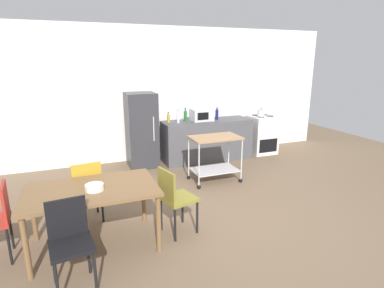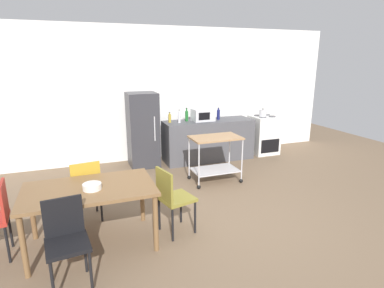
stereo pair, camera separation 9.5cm
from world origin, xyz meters
TOP-DOWN VIEW (x-y plane):
  - ground_plane at (0.00, 0.00)m, footprint 12.00×12.00m
  - back_wall at (0.00, 3.20)m, footprint 8.40×0.12m
  - kitchen_counter at (0.90, 2.60)m, footprint 2.00×0.64m
  - dining_table at (-1.76, -0.04)m, footprint 1.50×0.90m
  - chair_olive at (-0.77, -0.12)m, footprint 0.49×0.49m
  - chair_mustard at (-1.79, 0.59)m, footprint 0.45×0.45m
  - chair_black at (-2.02, -0.68)m, footprint 0.44×0.44m
  - stove_oven at (2.35, 2.62)m, footprint 0.60×0.61m
  - refrigerator at (-0.55, 2.70)m, footprint 0.60×0.63m
  - kitchen_cart at (0.50, 1.35)m, footprint 0.91×0.57m
  - bottle_wine at (0.03, 2.67)m, footprint 0.06×0.06m
  - bottle_soy_sauce at (0.21, 2.56)m, footprint 0.06×0.06m
  - bottle_sparkling_water at (0.42, 2.70)m, footprint 0.07×0.07m
  - microwave at (0.77, 2.61)m, footprint 0.46×0.35m
  - bottle_olive_oil at (1.15, 2.63)m, footprint 0.07×0.07m
  - fruit_bowl at (-1.72, -0.11)m, footprint 0.21×0.21m
  - kettle at (2.23, 2.52)m, footprint 0.24×0.17m

SIDE VIEW (x-z plane):
  - ground_plane at x=0.00m, z-range 0.00..0.00m
  - kitchen_counter at x=0.90m, z-range 0.00..0.90m
  - stove_oven at x=2.35m, z-range -0.01..0.91m
  - chair_olive at x=-0.77m, z-range 0.07..0.96m
  - chair_mustard at x=-1.79m, z-range 0.07..0.96m
  - chair_black at x=-2.02m, z-range 0.07..0.96m
  - kitchen_cart at x=0.50m, z-range 0.15..1.00m
  - dining_table at x=-1.76m, z-range 0.30..1.05m
  - refrigerator at x=-0.55m, z-range 0.00..1.55m
  - fruit_bowl at x=-1.72m, z-range 0.75..0.82m
  - bottle_wine at x=0.03m, z-range 0.88..1.10m
  - kettle at x=2.23m, z-range 0.91..1.10m
  - bottle_olive_oil at x=1.15m, z-range 0.88..1.15m
  - bottle_sparkling_water at x=0.42m, z-range 0.87..1.16m
  - bottle_soy_sauce at x=0.21m, z-range 0.88..1.16m
  - microwave at x=0.77m, z-range 0.90..1.16m
  - back_wall at x=0.00m, z-range 0.00..2.90m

